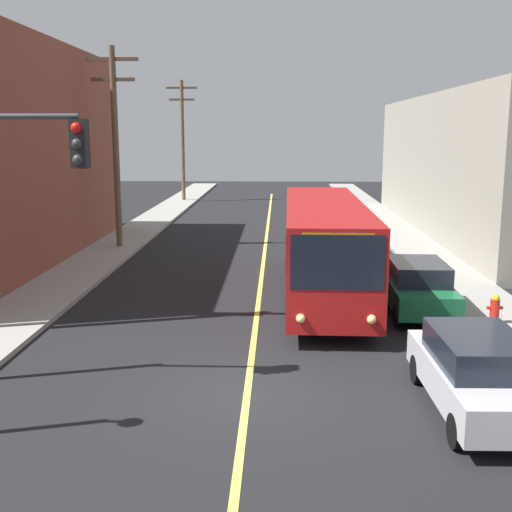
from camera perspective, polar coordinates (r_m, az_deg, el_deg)
name	(u,v)px	position (r m, az deg, el deg)	size (l,w,h in m)	color
ground_plane	(247,392)	(14.09, -0.77, -12.07)	(120.00, 120.00, 0.00)	black
sidewalk_left	(68,280)	(24.87, -16.53, -2.09)	(2.50, 90.00, 0.15)	gray
sidewalk_right	(458,283)	(24.49, 17.65, -2.36)	(2.50, 90.00, 0.15)	gray
lane_stripe_center	(264,258)	(28.49, 0.71, -0.14)	(0.16, 60.00, 0.01)	#D8CC4C
city_bus	(324,243)	(21.86, 6.10, 1.20)	(2.71, 12.19, 3.20)	maroon
parked_car_silver	(477,372)	(13.56, 19.22, -9.83)	(1.89, 4.43, 1.62)	#B7B7BC
parked_car_green	(417,286)	(20.32, 14.27, -2.64)	(1.91, 4.44, 1.62)	#196038
utility_pole_mid	(115,138)	(30.84, -12.52, 10.30)	(2.40, 0.28, 9.26)	brown
utility_pole_far	(183,135)	(51.75, -6.61, 10.77)	(2.40, 0.28, 9.41)	brown
fire_hydrant	(495,308)	(19.44, 20.64, -4.42)	(0.44, 0.26, 0.84)	red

